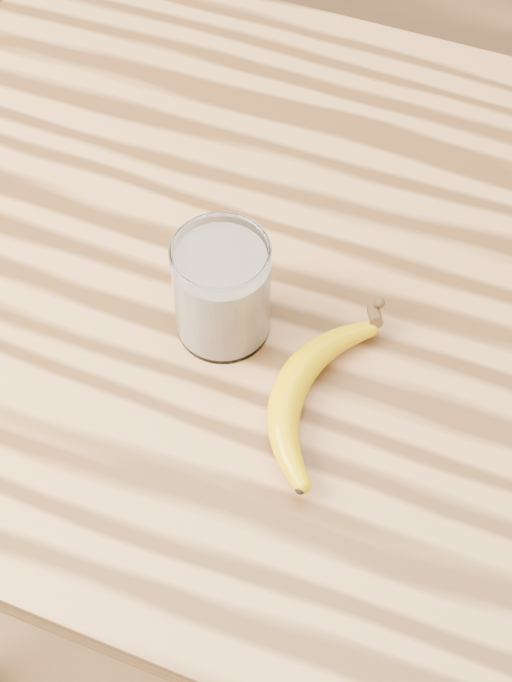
% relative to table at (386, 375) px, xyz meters
% --- Properties ---
extents(table, '(1.20, 0.80, 0.90)m').
position_rel_table_xyz_m(table, '(0.00, 0.00, 0.00)').
color(table, '#AF7945').
rests_on(table, ground).
extents(smoothie_glass, '(0.09, 0.09, 0.11)m').
position_rel_table_xyz_m(smoothie_glass, '(-0.15, -0.09, 0.18)').
color(smoothie_glass, white).
rests_on(smoothie_glass, table).
extents(banana, '(0.10, 0.26, 0.03)m').
position_rel_table_xyz_m(banana, '(-0.06, -0.14, 0.15)').
color(banana, '#D2A200').
rests_on(banana, table).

